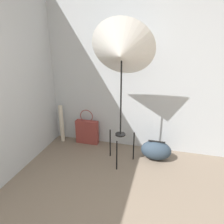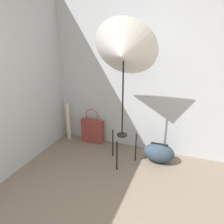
{
  "view_description": "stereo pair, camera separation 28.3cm",
  "coord_description": "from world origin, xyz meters",
  "px_view_note": "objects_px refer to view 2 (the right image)",
  "views": [
    {
      "loc": [
        0.18,
        -0.77,
        1.9
      ],
      "look_at": [
        -0.51,
        1.79,
        0.9
      ],
      "focal_mm": 35.0,
      "sensor_mm": 36.0,
      "label": 1
    },
    {
      "loc": [
        0.45,
        -0.69,
        1.9
      ],
      "look_at": [
        -0.51,
        1.79,
        0.9
      ],
      "focal_mm": 35.0,
      "sensor_mm": 36.0,
      "label": 2
    }
  ],
  "objects_px": {
    "photo_umbrella": "(124,53)",
    "tote_bag": "(92,130)",
    "duffel_bag": "(159,153)",
    "paper_roll": "(68,122)"
  },
  "relations": [
    {
      "from": "photo_umbrella",
      "to": "tote_bag",
      "type": "xyz_separation_m",
      "value": [
        -0.7,
        0.42,
        -1.4
      ]
    },
    {
      "from": "duffel_bag",
      "to": "paper_roll",
      "type": "height_order",
      "value": "paper_roll"
    },
    {
      "from": "tote_bag",
      "to": "duffel_bag",
      "type": "relative_size",
      "value": 1.35
    },
    {
      "from": "tote_bag",
      "to": "duffel_bag",
      "type": "height_order",
      "value": "tote_bag"
    },
    {
      "from": "tote_bag",
      "to": "paper_roll",
      "type": "xyz_separation_m",
      "value": [
        -0.46,
        -0.04,
        0.12
      ]
    },
    {
      "from": "photo_umbrella",
      "to": "tote_bag",
      "type": "distance_m",
      "value": 1.62
    },
    {
      "from": "photo_umbrella",
      "to": "duffel_bag",
      "type": "bearing_deg",
      "value": 22.41
    },
    {
      "from": "tote_bag",
      "to": "duffel_bag",
      "type": "xyz_separation_m",
      "value": [
        1.22,
        -0.21,
        -0.07
      ]
    },
    {
      "from": "tote_bag",
      "to": "paper_roll",
      "type": "distance_m",
      "value": 0.48
    },
    {
      "from": "duffel_bag",
      "to": "paper_roll",
      "type": "bearing_deg",
      "value": 174.25
    }
  ]
}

